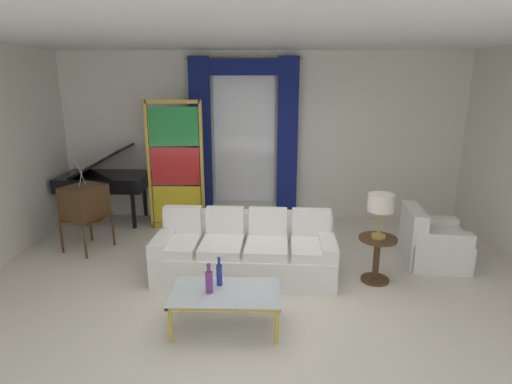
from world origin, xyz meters
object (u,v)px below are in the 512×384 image
at_px(armchair_white, 430,244).
at_px(round_side_table, 377,255).
at_px(bottle_crystal_tall, 209,281).
at_px(stained_glass_divider, 176,169).
at_px(bottle_blue_decanter, 219,274).
at_px(vintage_tv, 84,203).
at_px(table_lamp_brass, 381,205).
at_px(couch_white_long, 245,251).
at_px(grand_piano, 107,179).
at_px(coffee_table, 226,295).
at_px(peacock_figurine, 203,225).

distance_m(armchair_white, round_side_table, 1.06).
bearing_deg(bottle_crystal_tall, stained_glass_divider, 107.59).
distance_m(bottle_blue_decanter, vintage_tv, 2.93).
bearing_deg(table_lamp_brass, couch_white_long, 173.58).
relative_size(stained_glass_divider, table_lamp_brass, 3.86).
bearing_deg(grand_piano, couch_white_long, -38.26).
bearing_deg(armchair_white, couch_white_long, -171.75).
bearing_deg(table_lamp_brass, bottle_blue_decanter, -153.44).
bearing_deg(stained_glass_divider, grand_piano, 166.18).
height_order(coffee_table, bottle_blue_decanter, bottle_blue_decanter).
bearing_deg(couch_white_long, table_lamp_brass, -6.42).
bearing_deg(coffee_table, table_lamp_brass, 30.82).
height_order(vintage_tv, stained_glass_divider, stained_glass_divider).
bearing_deg(table_lamp_brass, stained_glass_divider, 147.19).
bearing_deg(peacock_figurine, grand_piano, 156.44).
height_order(bottle_blue_decanter, stained_glass_divider, stained_glass_divider).
distance_m(armchair_white, stained_glass_divider, 4.14).
distance_m(coffee_table, vintage_tv, 3.09).
bearing_deg(table_lamp_brass, bottle_crystal_tall, -150.77).
bearing_deg(round_side_table, grand_piano, 152.47).
bearing_deg(bottle_crystal_tall, round_side_table, 29.23).
height_order(bottle_crystal_tall, vintage_tv, vintage_tv).
relative_size(bottle_blue_decanter, grand_piano, 0.22).
xyz_separation_m(peacock_figurine, grand_piano, (-1.82, 0.79, 0.58)).
xyz_separation_m(bottle_blue_decanter, stained_glass_divider, (-1.04, 2.86, 0.52)).
xyz_separation_m(table_lamp_brass, grand_piano, (-4.27, 2.23, -0.23)).
bearing_deg(armchair_white, round_side_table, -147.72).
relative_size(bottle_crystal_tall, table_lamp_brass, 0.58).
relative_size(bottle_blue_decanter, table_lamp_brass, 0.57).
height_order(armchair_white, peacock_figurine, armchair_white).
bearing_deg(coffee_table, grand_piano, 126.38).
height_order(couch_white_long, peacock_figurine, couch_white_long).
relative_size(couch_white_long, coffee_table, 2.11).
bearing_deg(round_side_table, peacock_figurine, 149.70).
bearing_deg(vintage_tv, bottle_blue_decanter, -40.39).
bearing_deg(round_side_table, armchair_white, 32.28).
bearing_deg(peacock_figurine, round_side_table, -30.30).
distance_m(peacock_figurine, table_lamp_brass, 2.95).
xyz_separation_m(coffee_table, peacock_figurine, (-0.62, 2.52, -0.15)).
relative_size(bottle_blue_decanter, stained_glass_divider, 0.15).
bearing_deg(bottle_crystal_tall, table_lamp_brass, 29.23).
distance_m(stained_glass_divider, table_lamp_brass, 3.51).
distance_m(bottle_crystal_tall, round_side_table, 2.29).
height_order(bottle_blue_decanter, round_side_table, bottle_blue_decanter).
bearing_deg(grand_piano, peacock_figurine, -23.56).
relative_size(armchair_white, round_side_table, 1.50).
xyz_separation_m(bottle_blue_decanter, vintage_tv, (-2.23, 1.89, 0.19)).
relative_size(peacock_figurine, table_lamp_brass, 1.05).
bearing_deg(bottle_blue_decanter, couch_white_long, 79.22).
distance_m(stained_glass_divider, peacock_figurine, 1.08).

